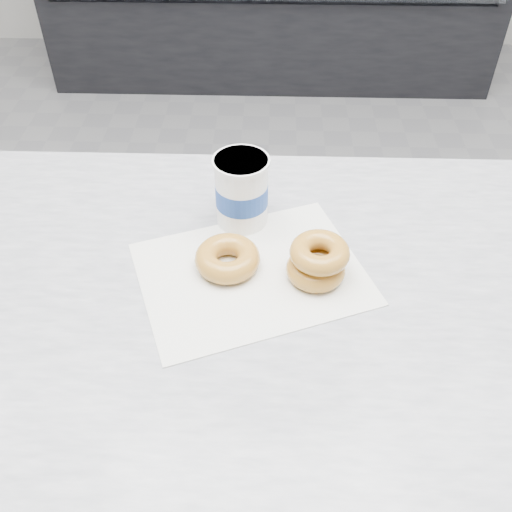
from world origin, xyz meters
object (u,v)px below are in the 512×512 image
Objects in this scene: counter at (258,445)px; donut_stack at (318,261)px; donut_single at (227,258)px; coffee_cup at (242,191)px.

donut_stack is at bearing 26.61° from counter.
donut_stack is at bearing -6.59° from donut_single.
coffee_cup is at bearing 100.73° from counter.
donut_single is 0.81× the size of donut_stack.
counter is 29.78× the size of donut_single.
donut_single is 0.14m from donut_stack.
counter is 24.52× the size of coffee_cup.
counter is 24.14× the size of donut_stack.
coffee_cup is at bearing 132.42° from donut_stack.
coffee_cup is (-0.03, 0.18, 0.51)m from counter.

